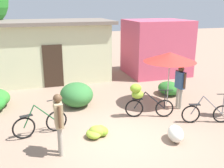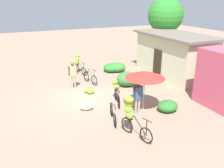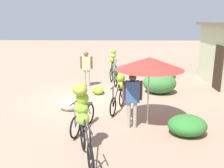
# 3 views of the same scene
# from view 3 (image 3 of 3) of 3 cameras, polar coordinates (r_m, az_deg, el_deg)

# --- Properties ---
(ground_plane) EXTENTS (60.00, 60.00, 0.00)m
(ground_plane) POSITION_cam_3_polar(r_m,az_deg,el_deg) (10.03, -5.53, -3.39)
(ground_plane) COLOR #977A65
(hedge_bush_front_left) EXTENTS (1.20, 1.16, 0.64)m
(hedge_bush_front_left) POSITION_cam_3_polar(r_m,az_deg,el_deg) (13.97, 9.98, 2.92)
(hedge_bush_front_left) COLOR #2B842D
(hedge_bush_front_left) RESTS_ON ground
(hedge_bush_front_right) EXTENTS (1.22, 1.28, 0.69)m
(hedge_bush_front_right) POSITION_cam_3_polar(r_m,az_deg,el_deg) (13.93, 11.92, 2.91)
(hedge_bush_front_right) COLOR #358430
(hedge_bush_front_right) RESTS_ON ground
(hedge_bush_mid) EXTENTS (1.26, 1.43, 0.90)m
(hedge_bush_mid) POSITION_cam_3_polar(r_m,az_deg,el_deg) (10.84, 10.92, 0.24)
(hedge_bush_mid) COLOR #347436
(hedge_bush_mid) RESTS_ON ground
(hedge_bush_by_door) EXTENTS (0.91, 1.07, 0.56)m
(hedge_bush_by_door) POSITION_cam_3_polar(r_m,az_deg,el_deg) (7.16, 17.01, -9.11)
(hedge_bush_by_door) COLOR #2C762D
(hedge_bush_by_door) RESTS_ON ground
(market_umbrella) EXTENTS (1.97, 1.97, 2.06)m
(market_umbrella) POSITION_cam_3_polar(r_m,az_deg,el_deg) (7.11, 8.65, 4.74)
(market_umbrella) COLOR beige
(market_umbrella) RESTS_ON ground
(bicycle_leftmost) EXTENTS (1.60, 0.53, 1.46)m
(bicycle_leftmost) POSITION_cam_3_polar(r_m,az_deg,el_deg) (14.46, 0.31, 5.71)
(bicycle_leftmost) COLOR black
(bicycle_leftmost) RESTS_ON ground
(bicycle_near_pile) EXTENTS (1.62, 0.42, 1.05)m
(bicycle_near_pile) POSITION_cam_3_polar(r_m,az_deg,el_deg) (12.10, 0.29, 1.60)
(bicycle_near_pile) COLOR black
(bicycle_near_pile) RESTS_ON ground
(bicycle_center_loaded) EXTENTS (1.62, 0.62, 1.22)m
(bicycle_center_loaded) POSITION_cam_3_polar(r_m,az_deg,el_deg) (8.74, 1.86, -1.08)
(bicycle_center_loaded) COLOR black
(bicycle_center_loaded) RESTS_ON ground
(bicycle_by_shop) EXTENTS (1.61, 0.50, 1.02)m
(bicycle_by_shop) POSITION_cam_3_polar(r_m,az_deg,el_deg) (7.15, -6.72, -7.98)
(bicycle_by_shop) COLOR black
(bicycle_by_shop) RESTS_ON ground
(bicycle_rightmost) EXTENTS (1.66, 0.68, 1.71)m
(bicycle_rightmost) POSITION_cam_3_polar(r_m,az_deg,el_deg) (5.70, -6.79, -6.93)
(bicycle_rightmost) COLOR black
(bicycle_rightmost) RESTS_ON ground
(banana_pile_on_ground) EXTENTS (0.75, 0.59, 0.34)m
(banana_pile_on_ground) POSITION_cam_3_polar(r_m,az_deg,el_deg) (10.64, -3.19, -1.46)
(banana_pile_on_ground) COLOR #7BAF28
(banana_pile_on_ground) RESTS_ON ground
(produce_sack) EXTENTS (0.63, 0.80, 0.44)m
(produce_sack) POSITION_cam_3_polar(r_m,az_deg,el_deg) (8.78, -10.15, -4.68)
(produce_sack) COLOR silver
(produce_sack) RESTS_ON ground
(person_vendor) EXTENTS (0.24, 0.58, 1.63)m
(person_vendor) POSITION_cam_3_polar(r_m,az_deg,el_deg) (7.06, 4.72, -2.63)
(person_vendor) COLOR gray
(person_vendor) RESTS_ON ground
(person_bystander) EXTENTS (0.22, 0.58, 1.67)m
(person_bystander) POSITION_cam_3_polar(r_m,az_deg,el_deg) (11.64, -5.94, 4.28)
(person_bystander) COLOR gray
(person_bystander) RESTS_ON ground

